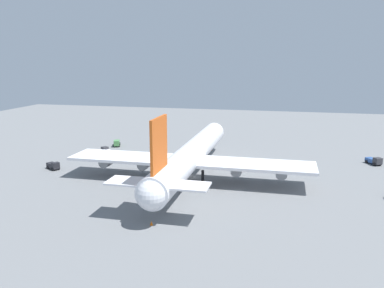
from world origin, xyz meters
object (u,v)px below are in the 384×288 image
object	(u,v)px
safety_cone_nose	(212,149)
catering_truck	(374,161)
baggage_tug	(53,165)
cargo_airplane	(192,155)
safety_cone_tail	(151,223)
maintenance_van	(107,151)
fuel_truck	(117,143)

from	to	relation	value
safety_cone_nose	catering_truck	bearing A→B (deg)	-98.27
catering_truck	baggage_tug	world-z (taller)	catering_truck
cargo_airplane	safety_cone_nose	world-z (taller)	cargo_airplane
baggage_tug	safety_cone_tail	distance (m)	48.38
catering_truck	cargo_airplane	bearing A→B (deg)	116.93
baggage_tug	safety_cone_tail	xyz separation A→B (m)	(-29.36, -38.44, -0.68)
safety_cone_tail	safety_cone_nose	bearing A→B (deg)	0.45
maintenance_van	safety_cone_nose	distance (m)	33.90
maintenance_van	safety_cone_nose	xyz separation A→B (m)	(13.25, -31.19, -0.76)
maintenance_van	safety_cone_nose	bearing A→B (deg)	-66.98
baggage_tug	safety_cone_nose	world-z (taller)	baggage_tug
baggage_tug	fuel_truck	world-z (taller)	fuel_truck
cargo_airplane	catering_truck	distance (m)	54.03
fuel_truck	maintenance_van	world-z (taller)	maintenance_van
catering_truck	fuel_truck	world-z (taller)	catering_truck
baggage_tug	fuel_truck	distance (m)	31.93
maintenance_van	safety_cone_tail	xyz separation A→B (m)	(-48.91, -31.67, -0.71)
fuel_truck	maintenance_van	xyz separation A→B (m)	(-12.03, -2.03, -0.07)
safety_cone_nose	safety_cone_tail	distance (m)	62.16
cargo_airplane	catering_truck	world-z (taller)	cargo_airplane
cargo_airplane	baggage_tug	bearing A→B (deg)	92.00
cargo_airplane	baggage_tug	size ratio (longest dim) A/B	14.72
cargo_airplane	catering_truck	size ratio (longest dim) A/B	12.98
baggage_tug	safety_cone_nose	size ratio (longest dim) A/B	6.72
catering_truck	safety_cone_nose	distance (m)	49.22
maintenance_van	safety_cone_tail	size ratio (longest dim) A/B	6.62
fuel_truck	safety_cone_nose	world-z (taller)	fuel_truck
baggage_tug	safety_cone_nose	xyz separation A→B (m)	(32.80, -37.96, -0.73)
maintenance_van	safety_cone_tail	distance (m)	58.28
fuel_truck	maintenance_van	size ratio (longest dim) A/B	1.07
fuel_truck	maintenance_van	bearing A→B (deg)	-170.42
cargo_airplane	safety_cone_nose	bearing A→B (deg)	1.31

